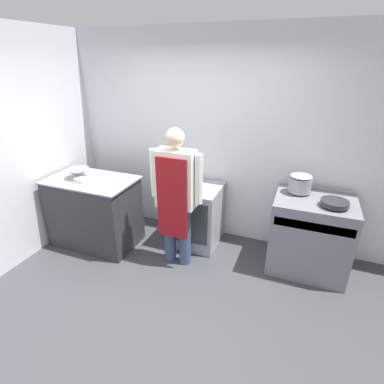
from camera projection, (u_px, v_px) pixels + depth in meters
ground_plane at (155, 305)px, 3.09m from camera, size 14.00×14.00×0.00m
wall_back at (208, 140)px, 3.93m from camera, size 8.00×0.05×2.70m
wall_left at (58, 138)px, 4.02m from camera, size 0.05×8.00×2.70m
prep_counter at (95, 212)px, 3.98m from camera, size 1.12×0.69×0.93m
stove at (310, 235)px, 3.48m from camera, size 0.87×0.68×0.92m
fridge_unit at (196, 215)px, 4.02m from camera, size 0.64×0.63×0.81m
person_cook at (176, 192)px, 3.38m from camera, size 0.63×0.24×1.67m
mixing_bowl at (78, 173)px, 3.81m from camera, size 0.28×0.28×0.12m
plastic_tub at (81, 180)px, 3.69m from camera, size 0.13×0.13×0.06m
stock_pot at (300, 183)px, 3.41m from camera, size 0.25×0.25×0.21m
saute_pan at (335, 203)px, 3.12m from camera, size 0.28×0.28×0.05m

